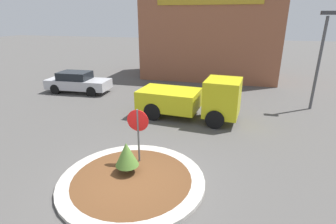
{
  "coord_description": "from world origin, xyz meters",
  "views": [
    {
      "loc": [
        3.03,
        -6.86,
        5.19
      ],
      "look_at": [
        0.26,
        3.73,
        1.19
      ],
      "focal_mm": 28.0,
      "sensor_mm": 36.0,
      "label": 1
    }
  ],
  "objects": [
    {
      "name": "ground_plane",
      "position": [
        0.0,
        0.0,
        0.0
      ],
      "size": [
        120.0,
        120.0,
        0.0
      ],
      "primitive_type": "plane",
      "color": "#514F4C"
    },
    {
      "name": "island_shrub",
      "position": [
        -0.29,
        0.33,
        0.82
      ],
      "size": [
        0.8,
        0.8,
        1.11
      ],
      "color": "brown",
      "rests_on": "traffic_island"
    },
    {
      "name": "storefront_building",
      "position": [
        0.61,
        17.35,
        3.64
      ],
      "size": [
        11.31,
        6.07,
        7.28
      ],
      "color": "#93563D",
      "rests_on": "ground_plane"
    },
    {
      "name": "utility_truck",
      "position": [
        0.97,
        6.29,
        1.09
      ],
      "size": [
        5.48,
        2.57,
        2.25
      ],
      "rotation": [
        0.0,
        0.0,
        -0.09
      ],
      "color": "gold",
      "rests_on": "ground_plane"
    },
    {
      "name": "light_pole",
      "position": [
        7.51,
        9.59,
        3.27
      ],
      "size": [
        0.7,
        0.3,
        5.47
      ],
      "color": "#4C4C51",
      "rests_on": "ground_plane"
    },
    {
      "name": "traffic_island",
      "position": [
        0.0,
        0.0,
        0.06
      ],
      "size": [
        4.84,
        4.84,
        0.13
      ],
      "color": "#BCB7AD",
      "rests_on": "ground_plane"
    },
    {
      "name": "parked_sedan_silver",
      "position": [
        -7.94,
        9.34,
        0.75
      ],
      "size": [
        4.57,
        1.93,
        1.49
      ],
      "rotation": [
        0.0,
        0.0,
        0.04
      ],
      "color": "#B7B7BC",
      "rests_on": "ground_plane"
    },
    {
      "name": "stop_sign",
      "position": [
        -0.16,
        1.13,
        1.51
      ],
      "size": [
        0.79,
        0.07,
        2.16
      ],
      "color": "#4C4C51",
      "rests_on": "ground_plane"
    }
  ]
}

